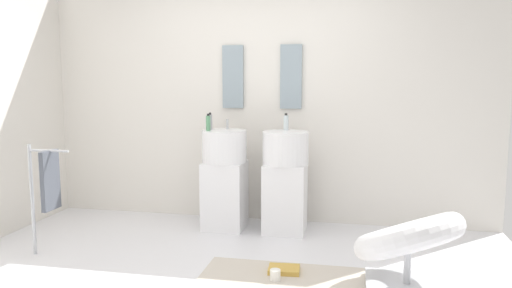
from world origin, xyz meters
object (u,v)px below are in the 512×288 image
lounge_chair (408,244)px  soap_bottle_grey (210,122)px  pedestal_sink_right (285,180)px  magazine_ochre (284,270)px  towel_rack (47,183)px  coffee_mug (275,275)px  soap_bottle_green (208,123)px  pedestal_sink_left (225,177)px  soap_bottle_clear (286,122)px

lounge_chair → soap_bottle_grey: (-1.80, 1.23, 0.72)m
pedestal_sink_right → soap_bottle_grey: 0.94m
magazine_ochre → pedestal_sink_right: bearing=93.4°
lounge_chair → towel_rack: 2.91m
magazine_ochre → coffee_mug: (-0.04, -0.17, 0.02)m
pedestal_sink_right → soap_bottle_green: soap_bottle_green is taller
pedestal_sink_left → towel_rack: (-1.25, -1.05, 0.11)m
pedestal_sink_right → soap_bottle_green: 0.93m
coffee_mug → soap_bottle_clear: 1.68m
pedestal_sink_left → soap_bottle_green: soap_bottle_green is taller
pedestal_sink_left → towel_rack: bearing=-139.9°
pedestal_sink_left → pedestal_sink_right: bearing=0.0°
pedestal_sink_left → lounge_chair: pedestal_sink_left is taller
pedestal_sink_right → towel_rack: bearing=-150.5°
pedestal_sink_right → magazine_ochre: bearing=-82.2°
lounge_chair → soap_bottle_grey: bearing=145.6°
pedestal_sink_right → coffee_mug: (0.10, -1.22, -0.47)m
towel_rack → pedestal_sink_left: bearing=40.1°
magazine_ochre → soap_bottle_clear: size_ratio=1.43×
soap_bottle_grey → pedestal_sink_right: bearing=-2.7°
pedestal_sink_right → soap_bottle_green: (-0.75, -0.07, 0.55)m
pedestal_sink_left → soap_bottle_green: size_ratio=6.53×
coffee_mug → soap_bottle_green: size_ratio=0.49×
lounge_chair → coffee_mug: 0.98m
soap_bottle_green → pedestal_sink_left: bearing=28.1°
soap_bottle_grey → soap_bottle_clear: 0.75m
towel_rack → soap_bottle_grey: 1.60m
magazine_ochre → soap_bottle_green: size_ratio=1.44×
pedestal_sink_right → lounge_chair: pedestal_sink_right is taller
towel_rack → soap_bottle_clear: soap_bottle_clear is taller
pedestal_sink_right → soap_bottle_grey: bearing=177.3°
pedestal_sink_left → pedestal_sink_right: 0.61m
pedestal_sink_left → pedestal_sink_right: (0.61, 0.00, 0.00)m
soap_bottle_grey → soap_bottle_green: 0.11m
soap_bottle_clear → soap_bottle_green: 0.76m
pedestal_sink_left → soap_bottle_green: bearing=-151.9°
soap_bottle_green → magazine_ochre: bearing=-47.3°
soap_bottle_grey → soap_bottle_clear: (0.75, 0.09, -0.00)m
pedestal_sink_right → soap_bottle_clear: size_ratio=6.51×
pedestal_sink_right → soap_bottle_grey: (-0.76, 0.04, 0.55)m
towel_rack → soap_bottle_clear: 2.23m
towel_rack → soap_bottle_clear: (1.84, 1.17, 0.44)m
magazine_ochre → soap_bottle_clear: (-0.16, 1.16, 1.04)m
coffee_mug → soap_bottle_clear: soap_bottle_clear is taller
pedestal_sink_left → soap_bottle_clear: bearing=11.6°
soap_bottle_clear → soap_bottle_green: same height
pedestal_sink_right → lounge_chair: size_ratio=0.99×
lounge_chair → towel_rack: bearing=177.1°
soap_bottle_grey → soap_bottle_clear: soap_bottle_grey is taller
coffee_mug → pedestal_sink_right: bearing=94.8°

